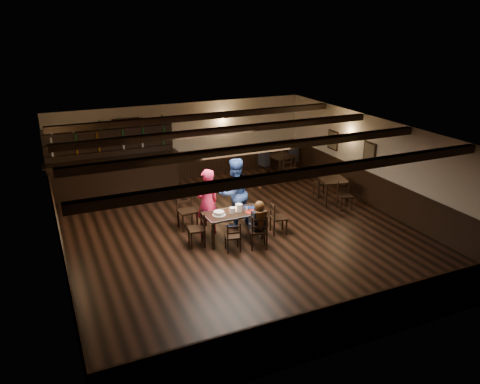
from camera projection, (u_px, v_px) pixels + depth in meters
name	position (u px, v px, depth m)	size (l,w,h in m)	color
ground	(241.00, 233.00, 12.50)	(10.00, 10.00, 0.00)	black
room_shell	(241.00, 171.00, 11.92)	(9.02, 10.02, 2.71)	#BFB69F
dining_table	(233.00, 216.00, 11.95)	(1.51, 0.78, 0.75)	black
chair_near_left	(233.00, 235.00, 11.37)	(0.42, 0.41, 0.78)	black
chair_near_right	(259.00, 229.00, 11.49)	(0.53, 0.52, 0.91)	black
chair_end_left	(199.00, 226.00, 11.70)	(0.45, 0.47, 0.90)	black
chair_end_right	(276.00, 215.00, 12.34)	(0.48, 0.49, 0.90)	black
chair_far_pushed	(186.00, 207.00, 12.68)	(0.50, 0.48, 1.02)	black
woman_pink	(207.00, 203.00, 12.13)	(0.66, 0.44, 1.82)	#D72A60
man_blue	(235.00, 193.00, 12.64)	(0.94, 0.73, 1.94)	navy
seated_person	(259.00, 217.00, 11.45)	(0.34, 0.50, 0.82)	black
cake	(219.00, 213.00, 11.75)	(0.33, 0.33, 0.10)	white
plate_stack_a	(232.00, 210.00, 11.87)	(0.16, 0.16, 0.15)	white
plate_stack_b	(239.00, 208.00, 11.95)	(0.17, 0.17, 0.21)	white
tea_light	(232.00, 210.00, 11.99)	(0.05, 0.05, 0.06)	#A5A8AD
salt_shaker	(247.00, 209.00, 12.02)	(0.04, 0.04, 0.10)	silver
pepper_shaker	(249.00, 210.00, 11.97)	(0.04, 0.04, 0.09)	#A5A8AD
drink_glass	(241.00, 208.00, 12.08)	(0.07, 0.07, 0.11)	silver
menu_red	(252.00, 211.00, 11.99)	(0.32, 0.23, 0.00)	maroon
menu_blue	(249.00, 207.00, 12.23)	(0.30, 0.21, 0.00)	#0F204B
bar_counter	(114.00, 170.00, 15.34)	(4.33, 0.70, 2.20)	black
back_table_a	(333.00, 182.00, 14.43)	(0.94, 0.94, 0.75)	black
back_table_b	(281.00, 158.00, 16.89)	(1.03, 1.03, 0.75)	black
bg_patron_left	(264.00, 155.00, 16.55)	(0.32, 0.42, 0.77)	black
bg_patron_right	(294.00, 152.00, 17.03)	(0.27, 0.38, 0.72)	black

